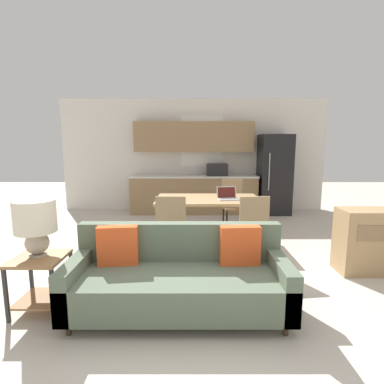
{
  "coord_description": "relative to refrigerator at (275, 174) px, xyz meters",
  "views": [
    {
      "loc": [
        -0.04,
        -2.77,
        1.64
      ],
      "look_at": [
        -0.05,
        1.5,
        0.95
      ],
      "focal_mm": 28.0,
      "sensor_mm": 36.0,
      "label": 1
    }
  ],
  "objects": [
    {
      "name": "dining_table",
      "position": [
        -1.67,
        -2.18,
        -0.23
      ],
      "size": [
        1.69,
        0.96,
        0.75
      ],
      "color": "tan",
      "rests_on": "ground_plane"
    },
    {
      "name": "kitchen_counter",
      "position": [
        -1.88,
        0.09,
        -0.08
      ],
      "size": [
        2.99,
        0.65,
        2.15
      ],
      "color": "#8E704C",
      "rests_on": "ground_plane"
    },
    {
      "name": "couch",
      "position": [
        -2.06,
        -4.23,
        -0.59
      ],
      "size": [
        2.09,
        0.8,
        0.83
      ],
      "color": "#3D2D1E",
      "rests_on": "ground_plane"
    },
    {
      "name": "dining_chair_near_left",
      "position": [
        -2.21,
        -3.03,
        -0.41
      ],
      "size": [
        0.43,
        0.43,
        0.96
      ],
      "rotation": [
        0.0,
        0.0,
        3.11
      ],
      "color": "#997A56",
      "rests_on": "ground_plane"
    },
    {
      "name": "table_lamp",
      "position": [
        -3.45,
        -4.2,
        -0.03
      ],
      "size": [
        0.39,
        0.39,
        0.56
      ],
      "color": "#B2A893",
      "rests_on": "side_table"
    },
    {
      "name": "laptop",
      "position": [
        -1.36,
        -2.24,
        -0.12
      ],
      "size": [
        0.35,
        0.3,
        0.2
      ],
      "rotation": [
        0.0,
        0.0,
        0.14
      ],
      "color": "#B7BABC",
      "rests_on": "dining_table"
    },
    {
      "name": "credenza",
      "position": [
        0.49,
        -3.34,
        -0.51
      ],
      "size": [
        1.1,
        0.41,
        0.82
      ],
      "color": "tan",
      "rests_on": "ground_plane"
    },
    {
      "name": "dining_chair_near_right",
      "position": [
        -1.12,
        -3.04,
        -0.41
      ],
      "size": [
        0.47,
        0.47,
        0.96
      ],
      "rotation": [
        0.0,
        0.0,
        3.26
      ],
      "color": "#997A56",
      "rests_on": "ground_plane"
    },
    {
      "name": "ground_plane",
      "position": [
        -1.89,
        -4.24,
        -0.93
      ],
      "size": [
        20.0,
        20.0,
        0.0
      ],
      "primitive_type": "plane",
      "color": "beige"
    },
    {
      "name": "wall_back",
      "position": [
        -1.89,
        0.39,
        0.43
      ],
      "size": [
        6.4,
        0.07,
        2.7
      ],
      "color": "silver",
      "rests_on": "ground_plane"
    },
    {
      "name": "side_table",
      "position": [
        -3.42,
        -4.24,
        -0.55
      ],
      "size": [
        0.47,
        0.47,
        0.55
      ],
      "color": "olive",
      "rests_on": "ground_plane"
    },
    {
      "name": "refrigerator",
      "position": [
        0.0,
        0.0,
        0.0
      ],
      "size": [
        0.71,
        0.71,
        1.85
      ],
      "color": "black",
      "rests_on": "ground_plane"
    },
    {
      "name": "dining_chair_far_right",
      "position": [
        -1.14,
        -1.34,
        -0.41
      ],
      "size": [
        0.45,
        0.45,
        0.96
      ],
      "rotation": [
        0.0,
        0.0,
        0.08
      ],
      "color": "#997A56",
      "rests_on": "ground_plane"
    }
  ]
}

